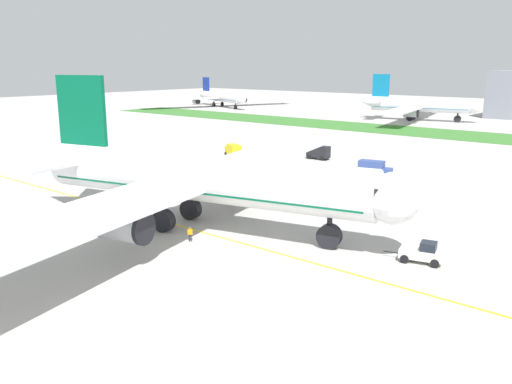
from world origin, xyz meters
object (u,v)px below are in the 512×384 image
Objects in this scene: service_truck_baggage_loader at (319,152)px; ground_crew_wingwalker_port at (190,233)px; service_truck_catering_van at (374,169)px; airliner_foreground at (195,179)px; parked_airliner_far_centre at (418,105)px; pushback_tug at (423,253)px; parked_airliner_far_left at (220,97)px; service_truck_fuel_bowser at (233,150)px.

ground_crew_wingwalker_port is at bearing -70.85° from service_truck_baggage_loader.
service_truck_catering_van reaches higher than ground_crew_wingwalker_port.
airliner_foreground reaches higher than parked_airliner_far_centre.
service_truck_catering_van reaches higher than pushback_tug.
ground_crew_wingwalker_port is 0.02× the size of parked_airliner_far_left.
service_truck_fuel_bowser is 147.43m from parked_airliner_far_left.
parked_airliner_far_centre reaches higher than service_truck_baggage_loader.
parked_airliner_far_centre is (-34.81, 146.26, -0.74)m from airliner_foreground.
pushback_tug is 0.99× the size of service_truck_catering_van.
airliner_foreground is at bearing 128.49° from ground_crew_wingwalker_port.
service_truck_baggage_loader is (-19.75, 56.87, 0.54)m from ground_crew_wingwalker_port.
parked_airliner_far_left is (-120.35, 94.71, 3.11)m from service_truck_baggage_loader.
service_truck_fuel_bowser is 0.07× the size of parked_airliner_far_left.
airliner_foreground is at bearing -166.05° from pushback_tug.
ground_crew_wingwalker_port is 60.20m from service_truck_baggage_loader.
pushback_tug is at bearing -31.12° from service_truck_fuel_bowser.
ground_crew_wingwalker_port is 0.34× the size of service_truck_baggage_loader.
airliner_foreground is 13.70× the size of pushback_tug.
service_truck_catering_van is 0.08× the size of parked_airliner_far_left.
parked_airliner_far_left is (-163.76, 140.57, 3.66)m from pushback_tug.
service_truck_catering_van reaches higher than service_truck_baggage_loader.
ground_crew_wingwalker_port is at bearing -51.51° from airliner_foreground.
airliner_foreground is 7.65m from ground_crew_wingwalker_port.
parked_airliner_far_left is 101.90m from parked_airliner_far_centre.
pushback_tug is 69.83m from service_truck_fuel_bowser.
parked_airliner_far_left is at bearing 139.36° from pushback_tug.
parked_airliner_far_left is at bearing 142.96° from service_truck_catering_van.
service_truck_baggage_loader reaches higher than ground_crew_wingwalker_port.
service_truck_fuel_bowser is (-59.78, 36.09, 0.50)m from pushback_tug.
service_truck_baggage_loader is at bearing 151.22° from service_truck_catering_van.
pushback_tug is at bearing -55.40° from service_truck_catering_van.
pushback_tug is 1.22× the size of service_truck_baggage_loader.
airliner_foreground reaches higher than ground_crew_wingwalker_port.
airliner_foreground is at bearing -76.61° from parked_airliner_far_centre.
parked_airliner_far_centre reaches higher than service_truck_fuel_bowser.
parked_airliner_far_centre is at bearing 109.77° from service_truck_catering_van.
parked_airliner_far_centre is (101.89, -1.03, 0.96)m from parked_airliner_far_left.
parked_airliner_far_left is at bearing 134.86° from service_truck_fuel_bowser.
airliner_foreground is at bearing -93.55° from service_truck_catering_van.
pushback_tug is 43.06m from service_truck_catering_van.
parked_airliner_far_left is at bearing 132.86° from airliner_foreground.
service_truck_baggage_loader reaches higher than service_truck_fuel_bowser.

